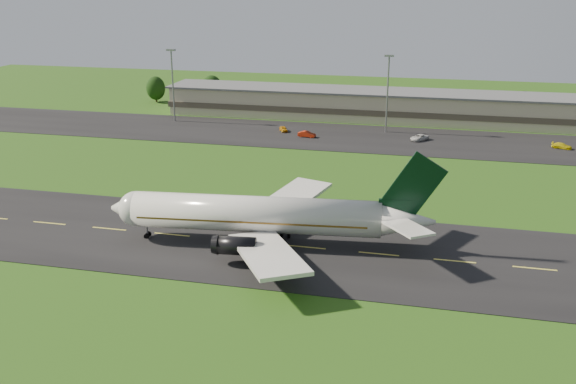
% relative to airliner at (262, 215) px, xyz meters
% --- Properties ---
extents(ground, '(360.00, 360.00, 0.00)m').
position_rel_airliner_xyz_m(ground, '(7.08, -0.09, -4.66)').
color(ground, '#214310').
rests_on(ground, ground).
extents(taxiway, '(220.00, 30.00, 0.10)m').
position_rel_airliner_xyz_m(taxiway, '(7.08, -0.09, -4.61)').
color(taxiway, black).
rests_on(taxiway, ground).
extents(apron, '(260.00, 30.00, 0.10)m').
position_rel_airliner_xyz_m(apron, '(7.08, 71.91, -4.61)').
color(apron, black).
rests_on(apron, ground).
extents(airliner, '(51.24, 41.95, 15.57)m').
position_rel_airliner_xyz_m(airliner, '(0.00, 0.00, 0.00)').
color(airliner, silver).
rests_on(airliner, ground).
extents(terminal, '(145.00, 16.00, 8.40)m').
position_rel_airliner_xyz_m(terminal, '(13.48, 96.09, -0.67)').
color(terminal, beige).
rests_on(terminal, ground).
extents(light_mast_west, '(2.40, 1.20, 20.35)m').
position_rel_airliner_xyz_m(light_mast_west, '(-47.92, 79.91, 8.08)').
color(light_mast_west, gray).
rests_on(light_mast_west, ground).
extents(light_mast_centre, '(2.40, 1.20, 20.35)m').
position_rel_airliner_xyz_m(light_mast_centre, '(12.08, 79.91, 8.08)').
color(light_mast_centre, gray).
rests_on(light_mast_centre, ground).
extents(tree_line, '(191.87, 8.95, 9.85)m').
position_rel_airliner_xyz_m(tree_line, '(40.92, 106.23, 0.15)').
color(tree_line, black).
rests_on(tree_line, ground).
extents(service_vehicle_a, '(3.25, 4.22, 1.34)m').
position_rel_airliner_xyz_m(service_vehicle_a, '(-14.52, 74.26, -3.89)').
color(service_vehicle_a, '#C4820B').
rests_on(service_vehicle_a, apron).
extents(service_vehicle_b, '(4.76, 2.19, 1.51)m').
position_rel_airliner_xyz_m(service_vehicle_b, '(-7.18, 69.46, -3.80)').
color(service_vehicle_b, '#9C200A').
rests_on(service_vehicle_b, apron).
extents(service_vehicle_c, '(5.21, 5.65, 1.47)m').
position_rel_airliner_xyz_m(service_vehicle_c, '(21.18, 72.49, -3.83)').
color(service_vehicle_c, silver).
rests_on(service_vehicle_c, apron).
extents(service_vehicle_d, '(5.01, 3.21, 1.35)m').
position_rel_airliner_xyz_m(service_vehicle_d, '(54.83, 72.02, -3.89)').
color(service_vehicle_d, yellow).
rests_on(service_vehicle_d, apron).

